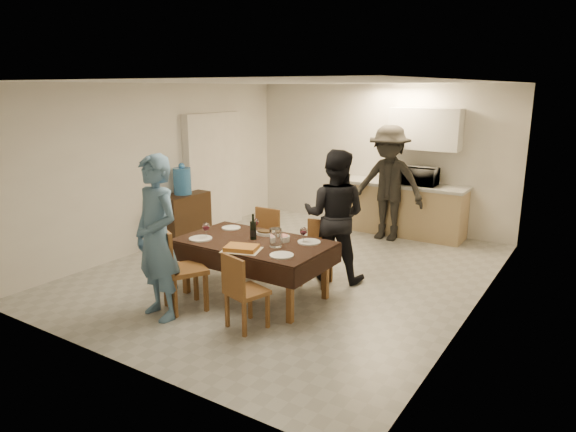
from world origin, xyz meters
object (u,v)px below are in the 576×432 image
(microwave, at_px, (421,176))
(person_far, at_px, (335,216))
(dining_table, at_px, (254,243))
(wine_bottle, at_px, (253,227))
(person_near, at_px, (157,238))
(savoury_tart, at_px, (242,248))
(console, at_px, (184,218))
(person_kitchen, at_px, (388,183))
(water_pitcher, at_px, (276,238))
(water_jug, at_px, (182,181))

(microwave, height_order, person_far, person_far)
(dining_table, xyz_separation_m, wine_bottle, (-0.05, 0.05, 0.19))
(person_near, bearing_deg, dining_table, 74.47)
(savoury_tart, xyz_separation_m, person_far, (0.45, 1.43, 0.14))
(console, bearing_deg, dining_table, -27.58)
(wine_bottle, height_order, person_kitchen, person_kitchen)
(person_kitchen, bearing_deg, person_near, -102.78)
(wine_bottle, bearing_deg, water_pitcher, -14.04)
(savoury_tart, bearing_deg, person_kitchen, 84.92)
(wine_bottle, height_order, person_near, person_near)
(dining_table, xyz_separation_m, water_pitcher, (0.35, -0.05, 0.14))
(console, xyz_separation_m, water_pitcher, (2.73, -1.29, 0.42))
(water_jug, distance_m, person_far, 2.94)
(dining_table, height_order, water_jug, water_jug)
(wine_bottle, height_order, water_pitcher, wine_bottle)
(person_near, bearing_deg, water_pitcher, 60.13)
(console, height_order, person_kitchen, person_kitchen)
(savoury_tart, xyz_separation_m, person_near, (-0.65, -0.67, 0.18))
(person_near, distance_m, person_kitchen, 4.39)
(console, height_order, water_jug, water_jug)
(water_jug, bearing_deg, person_far, -3.74)
(water_jug, height_order, person_far, person_far)
(console, xyz_separation_m, person_kitchen, (2.80, 1.99, 0.56))
(water_pitcher, height_order, savoury_tart, water_pitcher)
(microwave, xyz_separation_m, person_far, (-0.28, -2.63, -0.18))
(microwave, bearing_deg, console, 37.29)
(dining_table, distance_m, wine_bottle, 0.21)
(person_far, bearing_deg, wine_bottle, 44.62)
(water_jug, distance_m, microwave, 4.03)
(water_jug, xyz_separation_m, person_kitchen, (2.80, 1.99, -0.07))
(person_far, bearing_deg, person_near, 47.94)
(water_jug, xyz_separation_m, savoury_tart, (2.48, -1.62, -0.30))
(console, distance_m, person_kitchen, 3.48)
(dining_table, height_order, person_kitchen, person_kitchen)
(water_jug, relative_size, savoury_tart, 1.02)
(wine_bottle, relative_size, person_far, 0.18)
(person_far, bearing_deg, console, -18.15)
(wine_bottle, height_order, person_far, person_far)
(water_jug, relative_size, water_pitcher, 2.00)
(console, height_order, wine_bottle, wine_bottle)
(wine_bottle, relative_size, savoury_tart, 0.74)
(water_jug, relative_size, person_near, 0.24)
(water_jug, xyz_separation_m, person_far, (2.93, -0.19, -0.15))
(water_pitcher, bearing_deg, dining_table, 171.87)
(wine_bottle, bearing_deg, water_jug, 152.89)
(dining_table, xyz_separation_m, water_jug, (-2.38, 1.24, 0.36))
(console, bearing_deg, water_pitcher, -25.34)
(console, height_order, person_near, person_near)
(person_far, bearing_deg, person_kitchen, -101.03)
(water_pitcher, distance_m, savoury_tart, 0.42)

